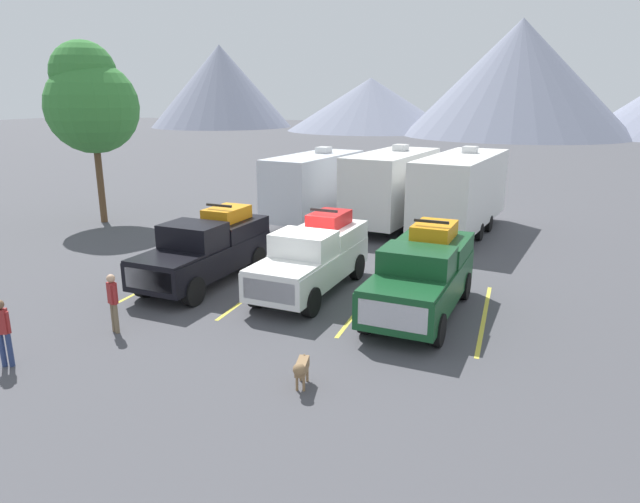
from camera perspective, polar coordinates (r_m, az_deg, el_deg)
The scene contains 16 objects.
ground_plane at distance 18.03m, azimuth -0.73°, elevation -4.23°, with size 240.00×240.00×0.00m, color #47474C.
pickup_truck_a at distance 19.18m, azimuth -11.40°, elevation 0.35°, with size 2.49×5.64×2.52m.
pickup_truck_b at distance 17.99m, azimuth -0.63°, elevation -0.41°, with size 2.40×5.64×2.52m.
pickup_truck_c at distance 16.37m, azimuth 10.37°, elevation -2.22°, with size 2.54×5.59×2.59m.
lot_stripe_a at distance 20.15m, azimuth -15.43°, elevation -2.64°, with size 0.12×5.50×0.01m, color gold.
lot_stripe_b at distance 18.41m, azimuth -6.27°, elevation -3.88°, with size 0.12×5.50×0.01m, color gold.
lot_stripe_c at distance 17.25m, azimuth 4.48°, elevation -5.21°, with size 0.12×5.50×0.01m, color gold.
lot_stripe_d at distance 16.76m, azimuth 16.35°, elevation -6.45°, with size 0.12×5.50×0.01m, color gold.
camper_trailer_a at distance 27.36m, azimuth -0.58°, elevation 6.81°, with size 3.27×7.68×3.67m.
camper_trailer_b at distance 26.75m, azimuth 7.31°, elevation 6.69°, with size 3.49×7.90×3.85m.
camper_trailer_c at distance 26.23m, azimuth 14.14°, elevation 6.17°, with size 3.70×9.06×3.84m.
person_a at distance 14.90m, azimuth -29.55°, elevation -6.83°, with size 0.34×0.27×1.65m.
person_b at distance 15.79m, azimuth -20.31°, elevation -4.57°, with size 0.33×0.27×1.62m.
dog at distance 12.27m, azimuth -1.93°, elevation -11.79°, with size 0.37×0.88×0.70m.
tree_a at distance 29.51m, azimuth -22.33°, elevation 14.15°, with size 4.34×4.34×8.61m.
mountain_ridge at distance 98.30m, azimuth 21.21°, elevation 15.33°, with size 132.39×41.46×17.19m.
Camera 1 is at (5.87, -15.91, 6.12)m, focal length 31.48 mm.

